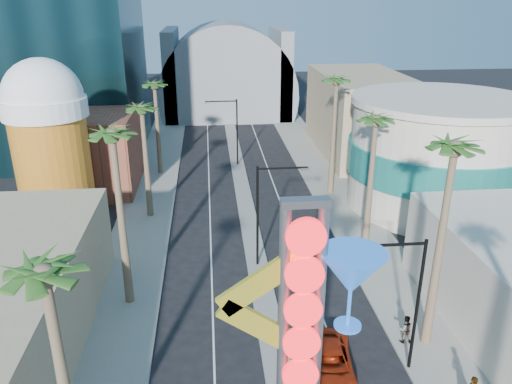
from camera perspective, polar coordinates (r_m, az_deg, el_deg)
sidewalk_west at (r=52.14m, az=-11.96°, el=-0.39°), size 5.00×100.00×0.15m
sidewalk_east at (r=53.34m, az=8.74°, el=0.35°), size 5.00×100.00×0.15m
median at (r=54.67m, az=-1.72°, el=1.15°), size 1.60×84.00×0.15m
brick_filler_west at (r=54.80m, az=-18.75°, el=4.36°), size 10.00×10.00×8.00m
filler_east at (r=65.64m, az=11.84°, el=8.70°), size 10.00×20.00×10.00m
beer_mug at (r=46.61m, az=-22.55°, el=5.84°), size 7.00×7.00×14.50m
turquoise_building at (r=50.08m, az=19.96°, el=4.11°), size 16.60×16.60×10.60m
canopy at (r=86.44m, az=-3.35°, el=11.73°), size 22.00×16.00×22.00m
neon_sign at (r=20.45m, az=7.48°, el=-14.41°), size 6.53×2.60×12.55m
streetlight_0 at (r=36.29m, az=1.03°, el=-1.69°), size 3.79×0.25×8.00m
streetlight_1 at (r=58.93m, az=-2.72°, el=7.55°), size 3.79×0.25×8.00m
streetlight_2 at (r=27.47m, az=17.20°, el=-11.15°), size 3.45×0.25×8.00m
palm_0 at (r=18.63m, az=-22.79°, el=-10.39°), size 2.40×2.40×11.70m
palm_1 at (r=30.81m, az=-16.00°, el=4.91°), size 2.40×2.40×12.70m
palm_2 at (r=44.54m, az=-12.88°, el=8.46°), size 2.40×2.40×11.20m
palm_3 at (r=56.22m, az=-11.49°, el=11.26°), size 2.40×2.40×11.20m
palm_5 at (r=27.37m, az=21.55°, el=3.10°), size 2.40×2.40×13.20m
palm_6 at (r=38.34m, az=13.48°, el=6.99°), size 2.40×2.40×11.70m
palm_7 at (r=49.39m, az=9.16°, el=11.59°), size 2.40×2.40×12.70m
red_pickup at (r=28.72m, az=8.37°, el=-18.76°), size 3.24×5.81×1.54m
pedestrian_b at (r=31.51m, az=16.67°, el=-14.78°), size 0.91×0.73×1.77m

